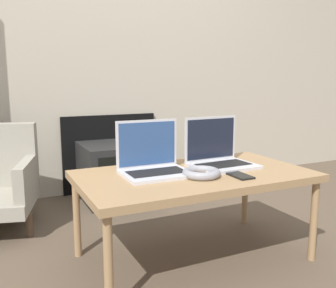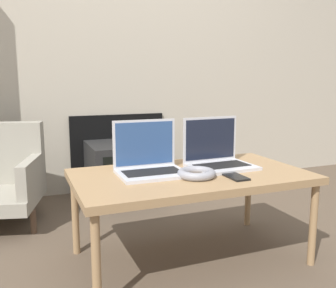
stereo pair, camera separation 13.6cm
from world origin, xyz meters
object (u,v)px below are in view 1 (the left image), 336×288
object	(u,v)px
laptop_right	(219,155)
phone	(239,175)
headphones	(201,173)
laptop_left	(153,162)
tv	(120,171)

from	to	relation	value
laptop_right	phone	distance (m)	0.24
laptop_right	headphones	world-z (taller)	laptop_right
laptop_left	tv	world-z (taller)	laptop_left
headphones	phone	world-z (taller)	headphones
tv	phone	bearing A→B (deg)	-81.88
laptop_left	tv	distance (m)	1.07
laptop_left	laptop_right	bearing A→B (deg)	0.73
headphones	tv	xyz separation A→B (m)	(-0.01, 1.17, -0.25)
laptop_left	phone	xyz separation A→B (m)	(0.34, -0.23, -0.05)
laptop_right	headphones	size ratio (longest dim) A/B	1.85
laptop_left	headphones	world-z (taller)	laptop_left
phone	tv	bearing A→B (deg)	98.12
phone	headphones	bearing A→B (deg)	156.99
laptop_left	tv	size ratio (longest dim) A/B	0.58
headphones	laptop_left	bearing A→B (deg)	138.01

